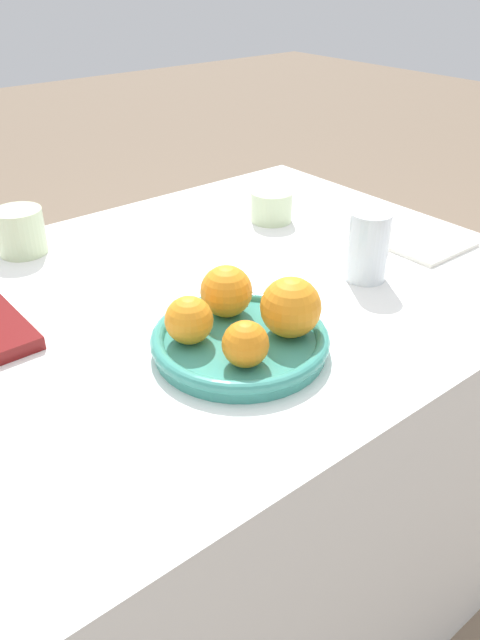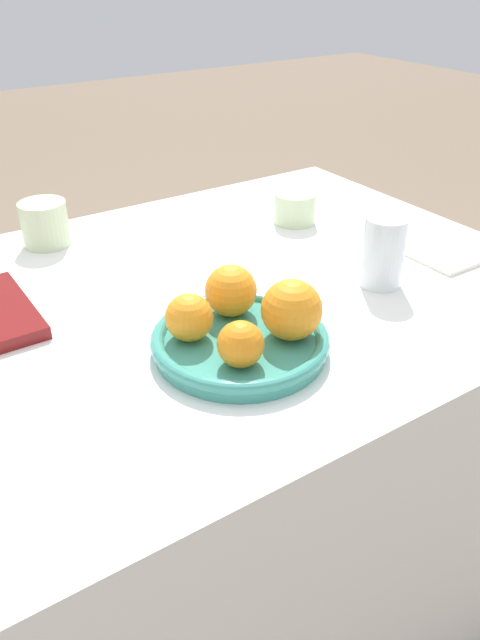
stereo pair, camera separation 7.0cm
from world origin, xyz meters
name	(u,v)px [view 1 (the left image)]	position (x,y,z in m)	size (l,w,h in m)	color
ground_plane	(188,602)	(0.00, 0.00, 0.00)	(12.00, 12.00, 0.00)	#7A6651
table	(180,477)	(0.00, 0.00, 0.38)	(1.25, 0.83, 0.76)	white
fruit_platter	(240,341)	(0.00, -0.18, 0.78)	(0.25, 0.25, 0.03)	teal
orange_0	(226,291)	(0.03, -0.12, 0.82)	(0.07, 0.07, 0.07)	orange
orange_1	(291,307)	(0.06, -0.22, 0.82)	(0.08, 0.08, 0.08)	orange
orange_2	(189,320)	(-0.06, -0.14, 0.82)	(0.07, 0.07, 0.07)	orange
orange_3	(245,344)	(-0.03, -0.23, 0.81)	(0.06, 0.06, 0.06)	orange
water_glass	(368,246)	(0.30, -0.14, 0.82)	(0.07, 0.07, 0.12)	silver
cup_0	(271,206)	(0.35, 0.15, 0.79)	(0.08, 0.08, 0.06)	beige
cup_1	(20,231)	(-0.10, 0.32, 0.80)	(0.09, 0.09, 0.08)	beige
napkin	(432,246)	(0.49, -0.14, 0.76)	(0.15, 0.10, 0.01)	silver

